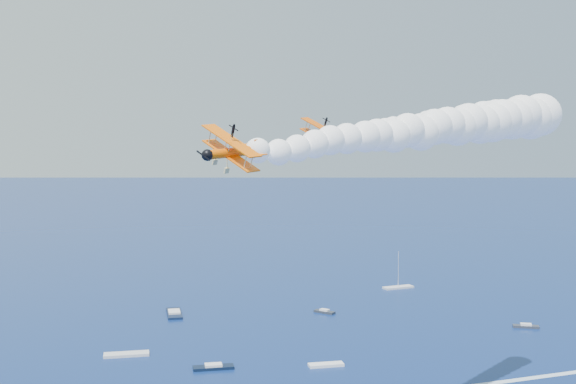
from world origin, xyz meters
TOP-DOWN VIEW (x-y plane):
  - biplane_lead at (6.93, 31.64)m, footprint 9.50×11.11m
  - biplane_trail at (-22.42, 4.28)m, footprint 8.23×9.96m
  - smoke_trail_lead at (36.05, 40.03)m, footprint 62.40×36.86m
  - smoke_trail_trail at (7.36, 9.84)m, footprint 61.95×27.06m
  - spectator_boats at (1.18, 113.86)m, footprint 244.36×163.62m
  - boat_wakes at (-0.26, 113.28)m, footprint 156.50×170.37m

SIDE VIEW (x-z plane):
  - boat_wakes at x=-0.26m, z-range 0.01..0.05m
  - spectator_boats at x=1.18m, z-range 0.00..0.70m
  - biplane_trail at x=-22.42m, z-range 50.96..58.66m
  - biplane_lead at x=6.93m, z-range 52.13..60.40m
  - smoke_trail_trail at x=7.36m, z-range 51.66..62.58m
  - smoke_trail_lead at x=36.05m, z-range 53.11..64.03m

